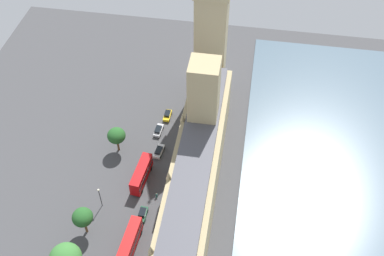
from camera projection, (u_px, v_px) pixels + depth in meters
ground_plane at (188, 187)px, 114.76m from camera, size 140.30×140.30×0.00m
river_thames at (327, 206)px, 111.04m from camera, size 42.54×126.27×0.25m
parliament_building at (197, 162)px, 108.82m from camera, size 10.48×57.41×31.51m
clock_tower at (212, 2)px, 114.27m from camera, size 9.22×9.22×60.75m
car_yellow_cab_midblock at (167, 115)px, 130.42m from camera, size 1.94×4.28×1.74m
car_silver_opposite_hall at (159, 130)px, 126.53m from camera, size 2.16×4.65×1.74m
car_white_kerbside at (159, 151)px, 121.50m from camera, size 2.23×4.83×1.74m
double_decker_bus_by_river_gate at (141, 174)px, 114.29m from camera, size 3.54×10.70×4.75m
car_dark_green_near_tower at (143, 214)px, 108.57m from camera, size 1.98×4.20×1.74m
double_decker_bus_leading at (130, 241)px, 101.85m from camera, size 3.32×10.66×4.75m
pedestrian_under_trees at (157, 195)px, 112.30m from camera, size 0.66×0.58×1.60m
plane_tree_trailing at (116, 136)px, 118.82m from camera, size 4.74×4.74×7.71m
plane_tree_corner at (83, 217)px, 102.00m from camera, size 4.69×4.69×8.12m
street_lamp_slot_10 at (99, 194)px, 107.77m from camera, size 0.56×0.56×6.74m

